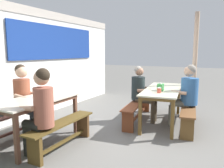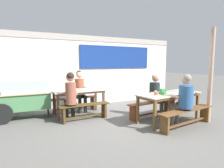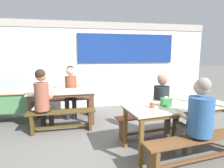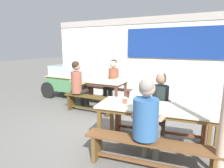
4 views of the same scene
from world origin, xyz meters
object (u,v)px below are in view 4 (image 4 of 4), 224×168
object	(u,v)px
person_left_back_turned	(78,82)
person_center_facing	(112,79)
dining_table_far	(99,83)
food_cart	(68,79)
dining_table_near	(155,111)
bench_far_front	(89,101)
person_right_near_table	(160,103)
bench_near_back	(158,122)
condiment_jar	(125,100)
bench_near_front	(149,150)
tissue_box	(141,100)
bench_far_back	(108,93)
person_near_front	(147,118)

from	to	relation	value
person_left_back_turned	person_center_facing	bearing A→B (deg)	60.91
dining_table_far	food_cart	xyz separation A→B (m)	(-1.47, 0.39, -0.05)
dining_table_near	bench_far_front	world-z (taller)	dining_table_near
person_right_near_table	bench_near_back	bearing A→B (deg)	108.17
person_right_near_table	condiment_jar	world-z (taller)	person_right_near_table
bench_near_back	bench_near_front	bearing A→B (deg)	-82.57
dining_table_far	person_center_facing	bearing A→B (deg)	69.53
person_left_back_turned	tissue_box	world-z (taller)	person_left_back_turned
person_center_facing	condiment_jar	bearing A→B (deg)	-58.42
person_left_back_turned	condiment_jar	bearing A→B (deg)	-32.84
condiment_jar	person_center_facing	bearing A→B (deg)	121.58
dining_table_near	bench_far_back	bearing A→B (deg)	133.00
tissue_box	person_right_near_table	bearing A→B (deg)	67.35
bench_near_back	person_left_back_turned	distance (m)	2.46
bench_far_front	dining_table_far	bearing A→B (deg)	91.03
dining_table_near	bench_near_back	distance (m)	0.68
person_left_back_turned	person_right_near_table	world-z (taller)	person_left_back_turned
bench_far_back	person_near_front	distance (m)	3.43
bench_near_back	food_cart	bearing A→B (deg)	156.60
bench_far_back	dining_table_far	bearing A→B (deg)	-88.97
bench_far_back	person_right_near_table	distance (m)	2.69
person_right_near_table	bench_far_back	bearing A→B (deg)	139.19
food_cart	person_near_front	bearing A→B (deg)	-35.79
person_near_front	bench_far_front	bearing A→B (deg)	141.92
bench_far_back	bench_near_front	size ratio (longest dim) A/B	0.82
person_near_front	bench_near_front	bearing A→B (deg)	-36.18
bench_far_back	condiment_jar	size ratio (longest dim) A/B	14.39
bench_far_back	person_near_front	bearing A→B (deg)	-52.70
bench_far_front	tissue_box	distance (m)	2.18
bench_near_front	person_near_front	distance (m)	0.45
dining_table_far	person_left_back_turned	bearing A→B (deg)	-126.34
food_cart	condiment_jar	world-z (taller)	food_cart
dining_table_far	bench_far_back	world-z (taller)	dining_table_far
bench_far_back	bench_near_front	world-z (taller)	same
bench_far_front	tissue_box	size ratio (longest dim) A/B	8.70
bench_far_front	person_center_facing	size ratio (longest dim) A/B	1.05
bench_near_front	condiment_jar	world-z (taller)	condiment_jar
food_cart	person_center_facing	world-z (taller)	person_center_facing
person_left_back_turned	bench_far_back	bearing A→B (deg)	71.35
food_cart	condiment_jar	distance (m)	3.67
dining_table_far	food_cart	size ratio (longest dim) A/B	0.89
person_center_facing	person_left_back_turned	distance (m)	1.12
food_cart	condiment_jar	xyz separation A→B (m)	(3.00, -2.10, 0.18)
person_center_facing	tissue_box	xyz separation A→B (m)	(1.62, -2.15, 0.09)
bench_far_back	person_left_back_turned	distance (m)	1.20
bench_near_front	person_left_back_turned	world-z (taller)	person_left_back_turned
dining_table_near	person_left_back_turned	xyz separation A→B (m)	(-2.41, 1.16, 0.07)
dining_table_far	person_right_near_table	xyz separation A→B (m)	(2.00, -1.18, 0.01)
person_left_back_turned	person_near_front	xyz separation A→B (m)	(2.41, -1.66, -0.01)
bench_far_front	person_near_front	bearing A→B (deg)	-38.08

